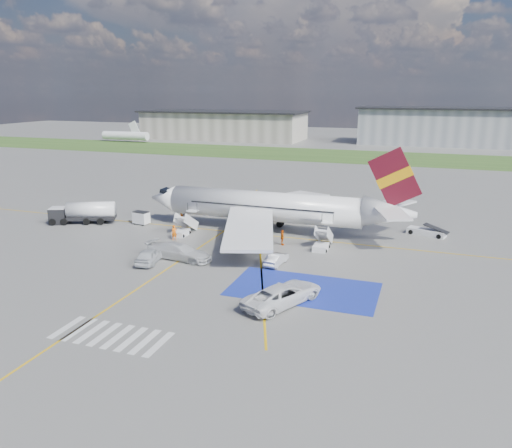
# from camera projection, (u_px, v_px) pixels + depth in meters

# --- Properties ---
(ground) EXTENTS (400.00, 400.00, 0.00)m
(ground) POSITION_uv_depth(u_px,v_px,m) (223.00, 264.00, 54.44)
(ground) COLOR #60605E
(ground) RESTS_ON ground
(grass_strip) EXTENTS (400.00, 30.00, 0.01)m
(grass_strip) POSITION_uv_depth(u_px,v_px,m) (355.00, 156.00, 140.92)
(grass_strip) COLOR #2D4C1E
(grass_strip) RESTS_ON ground
(taxiway_line_main) EXTENTS (120.00, 0.20, 0.01)m
(taxiway_line_main) POSITION_uv_depth(u_px,v_px,m) (259.00, 235.00, 65.36)
(taxiway_line_main) COLOR gold
(taxiway_line_main) RESTS_ON ground
(taxiway_line_cross) EXTENTS (0.20, 60.00, 0.01)m
(taxiway_line_cross) POSITION_uv_depth(u_px,v_px,m) (133.00, 292.00, 46.94)
(taxiway_line_cross) COLOR gold
(taxiway_line_cross) RESTS_ON ground
(taxiway_line_diag) EXTENTS (20.71, 56.45, 0.01)m
(taxiway_line_diag) POSITION_uv_depth(u_px,v_px,m) (259.00, 235.00, 65.36)
(taxiway_line_diag) COLOR gold
(taxiway_line_diag) RESTS_ON ground
(staging_box) EXTENTS (14.00, 8.00, 0.01)m
(staging_box) POSITION_uv_depth(u_px,v_px,m) (304.00, 289.00, 47.60)
(staging_box) COLOR #1A2C9C
(staging_box) RESTS_ON ground
(crosswalk) EXTENTS (9.00, 4.00, 0.01)m
(crosswalk) POSITION_uv_depth(u_px,v_px,m) (111.00, 335.00, 38.63)
(crosswalk) COLOR silver
(crosswalk) RESTS_ON ground
(terminal_west) EXTENTS (60.00, 22.00, 10.00)m
(terminal_west) POSITION_uv_depth(u_px,v_px,m) (224.00, 126.00, 189.09)
(terminal_west) COLOR gray
(terminal_west) RESTS_ON ground
(terminal_centre) EXTENTS (48.00, 18.00, 12.00)m
(terminal_centre) POSITION_uv_depth(u_px,v_px,m) (433.00, 127.00, 169.36)
(terminal_centre) COLOR gray
(terminal_centre) RESTS_ON ground
(airliner) EXTENTS (36.81, 32.95, 11.92)m
(airliner) POSITION_uv_depth(u_px,v_px,m) (275.00, 207.00, 65.82)
(airliner) COLOR white
(airliner) RESTS_ON ground
(airstairs_fwd) EXTENTS (1.90, 5.20, 3.60)m
(airstairs_fwd) POSITION_uv_depth(u_px,v_px,m) (183.00, 230.00, 65.24)
(airstairs_fwd) COLOR white
(airstairs_fwd) RESTS_ON ground
(airstairs_aft) EXTENTS (1.90, 5.20, 3.60)m
(airstairs_aft) POSITION_uv_depth(u_px,v_px,m) (322.00, 244.00, 59.32)
(airstairs_aft) COLOR white
(airstairs_aft) RESTS_ON ground
(fuel_tanker) EXTENTS (9.17, 5.70, 3.06)m
(fuel_tanker) POSITION_uv_depth(u_px,v_px,m) (83.00, 214.00, 70.68)
(fuel_tanker) COLOR black
(fuel_tanker) RESTS_ON ground
(gpu_cart) EXTENTS (2.41, 1.76, 1.84)m
(gpu_cart) POSITION_uv_depth(u_px,v_px,m) (141.00, 218.00, 70.20)
(gpu_cart) COLOR white
(gpu_cart) RESTS_ON ground
(belt_loader) EXTENTS (5.38, 3.09, 1.55)m
(belt_loader) POSITION_uv_depth(u_px,v_px,m) (427.00, 232.00, 65.02)
(belt_loader) COLOR white
(belt_loader) RESTS_ON ground
(car_silver_a) EXTENTS (2.86, 5.20, 1.68)m
(car_silver_a) POSITION_uv_depth(u_px,v_px,m) (149.00, 255.00, 54.61)
(car_silver_a) COLOR silver
(car_silver_a) RESTS_ON ground
(car_silver_b) EXTENTS (1.81, 4.14, 1.32)m
(car_silver_b) POSITION_uv_depth(u_px,v_px,m) (276.00, 259.00, 54.09)
(car_silver_b) COLOR #A8AAAF
(car_silver_b) RESTS_ON ground
(van_white_a) EXTENTS (5.44, 7.09, 2.41)m
(van_white_a) POSITION_uv_depth(u_px,v_px,m) (283.00, 291.00, 44.04)
(van_white_a) COLOR white
(van_white_a) RESTS_ON ground
(van_white_b) EXTENTS (6.23, 3.15, 2.34)m
(van_white_b) POSITION_uv_depth(u_px,v_px,m) (179.00, 249.00, 55.74)
(van_white_b) COLOR silver
(van_white_b) RESTS_ON ground
(crew_fwd) EXTENTS (0.84, 0.81, 1.94)m
(crew_fwd) POSITION_uv_depth(u_px,v_px,m) (174.00, 233.00, 62.83)
(crew_fwd) COLOR orange
(crew_fwd) RESTS_ON ground
(crew_nose) EXTENTS (0.97, 0.98, 1.59)m
(crew_nose) POSITION_uv_depth(u_px,v_px,m) (181.00, 217.00, 71.24)
(crew_nose) COLOR orange
(crew_nose) RESTS_ON ground
(crew_aft) EXTENTS (0.90, 1.21, 1.91)m
(crew_aft) POSITION_uv_depth(u_px,v_px,m) (282.00, 238.00, 60.79)
(crew_aft) COLOR #DF620B
(crew_aft) RESTS_ON ground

